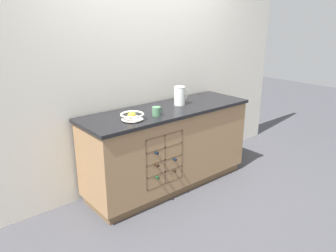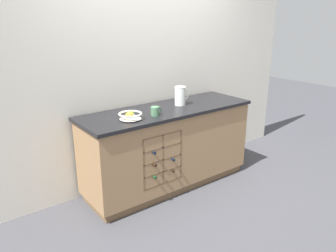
# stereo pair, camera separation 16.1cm
# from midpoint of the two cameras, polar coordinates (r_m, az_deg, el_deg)

# --- Properties ---
(ground_plane) EXTENTS (14.00, 14.00, 0.00)m
(ground_plane) POSITION_cam_midpoint_polar(r_m,az_deg,el_deg) (3.85, -1.22, -10.07)
(ground_plane) COLOR #424247
(back_wall) EXTENTS (4.40, 0.06, 2.55)m
(back_wall) POSITION_cam_midpoint_polar(r_m,az_deg,el_deg) (3.72, -4.94, 9.70)
(back_wall) COLOR silver
(back_wall) RESTS_ON ground_plane
(kitchen_island) EXTENTS (1.95, 0.66, 0.91)m
(kitchen_island) POSITION_cam_midpoint_polar(r_m,az_deg,el_deg) (3.64, -1.29, -3.72)
(kitchen_island) COLOR brown
(kitchen_island) RESTS_ON ground_plane
(fruit_bowl) EXTENTS (0.23, 0.23, 0.08)m
(fruit_bowl) POSITION_cam_midpoint_polar(r_m,az_deg,el_deg) (3.11, -7.73, 1.75)
(fruit_bowl) COLOR silver
(fruit_bowl) RESTS_ON kitchen_island
(white_pitcher) EXTENTS (0.19, 0.13, 0.21)m
(white_pitcher) POSITION_cam_midpoint_polar(r_m,az_deg,el_deg) (3.62, 0.79, 5.36)
(white_pitcher) COLOR silver
(white_pitcher) RESTS_ON kitchen_island
(ceramic_mug) EXTENTS (0.12, 0.09, 0.09)m
(ceramic_mug) POSITION_cam_midpoint_polar(r_m,az_deg,el_deg) (3.24, -3.43, 2.58)
(ceramic_mug) COLOR #4C7A56
(ceramic_mug) RESTS_ON kitchen_island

